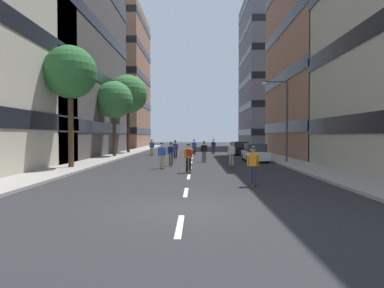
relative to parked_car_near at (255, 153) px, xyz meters
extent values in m
plane|color=#28282B|center=(-5.44, 5.29, -0.70)|extent=(144.67, 144.67, 0.00)
cube|color=#9E9991|center=(-13.40, 8.30, -0.63)|extent=(2.63, 66.31, 0.14)
cube|color=#9E9991|center=(2.51, 8.30, -0.63)|extent=(2.63, 66.31, 0.14)
cube|color=silver|center=(-5.44, -20.82, -0.70)|extent=(0.16, 2.20, 0.01)
cube|color=silver|center=(-5.44, -15.82, -0.70)|extent=(0.16, 2.20, 0.01)
cube|color=silver|center=(-5.44, -10.82, -0.70)|extent=(0.16, 2.20, 0.01)
cube|color=silver|center=(-5.44, -5.82, -0.70)|extent=(0.16, 2.20, 0.01)
cube|color=silver|center=(-5.44, -0.82, -0.70)|extent=(0.16, 2.20, 0.01)
cube|color=silver|center=(-5.44, 4.18, -0.70)|extent=(0.16, 2.20, 0.01)
cube|color=silver|center=(-5.44, 9.18, -0.70)|extent=(0.16, 2.20, 0.01)
cube|color=silver|center=(-5.44, 14.18, -0.70)|extent=(0.16, 2.20, 0.01)
cube|color=silver|center=(-5.44, 19.18, -0.70)|extent=(0.16, 2.20, 0.01)
cube|color=silver|center=(-5.44, 24.18, -0.70)|extent=(0.16, 2.20, 0.01)
cube|color=silver|center=(-5.44, 29.18, -0.70)|extent=(0.16, 2.20, 0.01)
cube|color=silver|center=(-5.44, 34.18, -0.70)|extent=(0.16, 2.20, 0.01)
cube|color=#4C4744|center=(-21.02, 6.17, 9.37)|extent=(12.61, 23.23, 20.14)
cube|color=black|center=(-21.02, 6.17, 2.32)|extent=(12.73, 23.35, 1.10)
cube|color=black|center=(-21.02, 6.17, 7.36)|extent=(12.73, 23.35, 1.10)
cube|color=black|center=(-21.02, 6.17, 12.39)|extent=(12.73, 23.35, 1.10)
cube|color=#9E6B51|center=(-21.02, 34.30, 11.62)|extent=(12.61, 16.62, 24.65)
cube|color=black|center=(-21.02, 34.30, 2.26)|extent=(12.73, 16.74, 1.10)
cube|color=black|center=(-21.02, 34.30, 7.19)|extent=(12.73, 16.74, 1.10)
cube|color=black|center=(-21.02, 34.30, 12.12)|extent=(12.73, 16.74, 1.10)
cube|color=black|center=(-21.02, 34.30, 17.05)|extent=(12.73, 16.74, 1.10)
cube|color=black|center=(-21.02, 34.30, 21.98)|extent=(12.73, 16.74, 1.10)
cube|color=#9E6B51|center=(10.13, 6.17, 9.54)|extent=(12.61, 17.16, 20.48)
cube|color=black|center=(10.13, 6.17, 2.37)|extent=(12.73, 17.28, 1.10)
cube|color=black|center=(10.13, 6.17, 7.49)|extent=(12.73, 17.28, 1.10)
cube|color=black|center=(10.13, 6.17, 12.61)|extent=(12.73, 17.28, 1.10)
cube|color=slate|center=(10.13, 34.30, 13.02)|extent=(12.61, 17.06, 27.44)
cube|color=black|center=(10.13, 34.30, 2.04)|extent=(12.73, 17.18, 1.10)
cube|color=black|center=(10.13, 34.30, 6.62)|extent=(12.73, 17.18, 1.10)
cube|color=black|center=(10.13, 34.30, 11.19)|extent=(12.73, 17.18, 1.10)
cube|color=black|center=(10.13, 34.30, 15.76)|extent=(12.73, 17.18, 1.10)
cube|color=black|center=(10.13, 34.30, 20.34)|extent=(12.73, 17.18, 1.10)
cube|color=black|center=(10.13, 34.30, 24.91)|extent=(12.73, 17.18, 1.10)
cube|color=silver|center=(0.00, 0.04, -0.17)|extent=(1.80, 4.40, 0.70)
cube|color=#2D3338|center=(0.00, -0.11, 0.50)|extent=(1.60, 2.10, 0.64)
cylinder|color=black|center=(-0.80, 1.49, -0.38)|extent=(0.22, 0.64, 0.64)
cylinder|color=black|center=(0.80, 1.49, -0.38)|extent=(0.22, 0.64, 0.64)
cylinder|color=black|center=(-0.80, -1.41, -0.38)|extent=(0.22, 0.64, 0.64)
cylinder|color=black|center=(0.80, -1.41, -0.38)|extent=(0.22, 0.64, 0.64)
cube|color=black|center=(0.00, 9.98, -0.17)|extent=(1.80, 4.40, 0.70)
cube|color=#2D3338|center=(0.00, 9.83, 0.50)|extent=(1.60, 2.10, 0.64)
cylinder|color=black|center=(-0.80, 11.43, -0.38)|extent=(0.22, 0.64, 0.64)
cylinder|color=black|center=(0.80, 11.43, -0.38)|extent=(0.22, 0.64, 0.64)
cylinder|color=black|center=(-0.80, 8.53, -0.38)|extent=(0.22, 0.64, 0.64)
cylinder|color=black|center=(0.80, 8.53, -0.38)|extent=(0.22, 0.64, 0.64)
cylinder|color=#4C3823|center=(-13.40, 5.45, 1.63)|extent=(0.36, 0.36, 4.38)
sphere|color=#387A3D|center=(-13.40, 5.45, 5.15)|extent=(3.79, 3.79, 3.79)
cylinder|color=#4C3823|center=(-13.40, -6.63, 1.98)|extent=(0.36, 0.36, 5.08)
sphere|color=#2D6B33|center=(-13.40, -6.63, 5.74)|extent=(3.49, 3.49, 3.49)
cylinder|color=#4C3823|center=(-13.40, 12.55, 2.19)|extent=(0.36, 0.36, 5.49)
sphere|color=#387A3D|center=(-13.40, 12.55, 6.57)|extent=(4.69, 4.69, 4.69)
cylinder|color=#3F3F44|center=(2.25, -1.73, 2.69)|extent=(0.16, 0.16, 6.50)
cylinder|color=#3F3F44|center=(1.35, -1.73, 5.84)|extent=(1.80, 0.10, 0.10)
ellipsoid|color=silver|center=(0.45, -1.73, 5.69)|extent=(0.50, 0.30, 0.24)
cube|color=brown|center=(-5.51, -8.75, -0.62)|extent=(0.36, 0.92, 0.02)
cylinder|color=#D8BF4C|center=(-5.56, -8.43, -0.66)|extent=(0.19, 0.10, 0.07)
cylinder|color=#D8BF4C|center=(-5.45, -9.06, -0.66)|extent=(0.19, 0.10, 0.07)
cylinder|color=black|center=(-5.59, -8.76, -0.21)|extent=(0.16, 0.16, 0.80)
cylinder|color=black|center=(-5.42, -8.73, -0.21)|extent=(0.16, 0.16, 0.80)
cube|color=orange|center=(-5.51, -8.75, 0.47)|extent=(0.35, 0.25, 0.55)
cylinder|color=orange|center=(-5.73, -8.74, 0.44)|extent=(0.13, 0.24, 0.55)
cylinder|color=orange|center=(-5.30, -8.66, 0.44)|extent=(0.13, 0.24, 0.55)
sphere|color=tan|center=(-5.51, -8.73, 0.92)|extent=(0.22, 0.22, 0.22)
sphere|color=black|center=(-5.51, -8.73, 0.97)|extent=(0.21, 0.21, 0.21)
cube|color=#A52626|center=(-5.47, -8.92, 0.50)|extent=(0.28, 0.20, 0.40)
cube|color=brown|center=(-7.35, -6.29, -0.62)|extent=(0.34, 0.92, 0.02)
cylinder|color=#D8BF4C|center=(-7.40, -5.98, -0.66)|extent=(0.19, 0.10, 0.07)
cylinder|color=#D8BF4C|center=(-7.30, -6.61, -0.66)|extent=(0.19, 0.10, 0.07)
cylinder|color=tan|center=(-7.44, -6.31, -0.21)|extent=(0.16, 0.16, 0.80)
cylinder|color=tan|center=(-7.27, -6.28, -0.21)|extent=(0.16, 0.16, 0.80)
cube|color=blue|center=(-7.35, -6.29, 0.47)|extent=(0.35, 0.25, 0.55)
cylinder|color=blue|center=(-7.58, -6.28, 0.44)|extent=(0.13, 0.24, 0.55)
cylinder|color=blue|center=(-7.14, -6.21, 0.44)|extent=(0.13, 0.24, 0.55)
sphere|color=beige|center=(-7.36, -6.27, 0.92)|extent=(0.22, 0.22, 0.22)
sphere|color=black|center=(-7.36, -6.27, 0.97)|extent=(0.21, 0.21, 0.21)
cube|color=brown|center=(-4.39, -0.94, -0.62)|extent=(0.29, 0.92, 0.02)
cylinder|color=#D8BF4C|center=(-4.43, -0.62, -0.66)|extent=(0.19, 0.09, 0.07)
cylinder|color=#D8BF4C|center=(-4.36, -1.26, -0.66)|extent=(0.19, 0.09, 0.07)
cylinder|color=#594C47|center=(-4.48, -0.95, -0.21)|extent=(0.15, 0.15, 0.80)
cylinder|color=#594C47|center=(-4.30, -0.93, -0.21)|extent=(0.15, 0.15, 0.80)
cube|color=black|center=(-4.39, -0.94, 0.47)|extent=(0.34, 0.23, 0.55)
cylinder|color=black|center=(-4.62, -0.92, 0.44)|extent=(0.11, 0.24, 0.55)
cylinder|color=black|center=(-4.18, -0.87, 0.44)|extent=(0.11, 0.24, 0.55)
sphere|color=#997051|center=(-4.39, -0.92, 0.92)|extent=(0.22, 0.22, 0.22)
sphere|color=black|center=(-4.39, -0.92, 0.97)|extent=(0.21, 0.21, 0.21)
cube|color=brown|center=(-6.90, -4.23, -0.62)|extent=(0.21, 0.90, 0.02)
cylinder|color=#D8BF4C|center=(-6.91, -3.91, -0.66)|extent=(0.18, 0.07, 0.07)
cylinder|color=#D8BF4C|center=(-6.90, -4.55, -0.66)|extent=(0.18, 0.07, 0.07)
cylinder|color=#594C47|center=(-6.99, -4.23, -0.21)|extent=(0.14, 0.14, 0.80)
cylinder|color=#594C47|center=(-6.81, -4.23, -0.21)|extent=(0.14, 0.14, 0.80)
cube|color=blue|center=(-6.90, -4.23, 0.47)|extent=(0.32, 0.20, 0.55)
cylinder|color=blue|center=(-7.12, -4.18, 0.44)|extent=(0.09, 0.23, 0.55)
cylinder|color=blue|center=(-6.68, -4.18, 0.44)|extent=(0.09, 0.23, 0.55)
sphere|color=#997051|center=(-6.90, -4.21, 0.92)|extent=(0.22, 0.22, 0.22)
sphere|color=black|center=(-6.90, -4.21, 0.97)|extent=(0.21, 0.21, 0.21)
cube|color=black|center=(-6.90, -4.41, 0.50)|extent=(0.26, 0.16, 0.40)
cube|color=brown|center=(-10.01, 8.68, -0.62)|extent=(0.31, 0.92, 0.02)
cylinder|color=#D8BF4C|center=(-9.97, 9.00, -0.66)|extent=(0.19, 0.09, 0.07)
cylinder|color=#D8BF4C|center=(-10.05, 8.36, -0.66)|extent=(0.19, 0.09, 0.07)
cylinder|color=tan|center=(-10.10, 8.69, -0.21)|extent=(0.16, 0.16, 0.80)
cylinder|color=tan|center=(-9.92, 8.67, -0.21)|extent=(0.16, 0.16, 0.80)
cube|color=black|center=(-10.01, 8.68, 0.47)|extent=(0.34, 0.24, 0.55)
cylinder|color=black|center=(-10.22, 8.76, 0.44)|extent=(0.12, 0.24, 0.55)
cylinder|color=black|center=(-9.78, 8.70, 0.44)|extent=(0.12, 0.24, 0.55)
sphere|color=#997051|center=(-10.00, 8.70, 0.92)|extent=(0.22, 0.22, 0.22)
sphere|color=black|center=(-10.00, 8.70, 0.97)|extent=(0.21, 0.21, 0.21)
cube|color=#3F72BF|center=(-10.03, 8.50, 0.50)|extent=(0.28, 0.19, 0.40)
cube|color=brown|center=(-2.49, -4.68, -0.62)|extent=(0.26, 0.91, 0.02)
cylinder|color=#D8BF4C|center=(-2.51, -4.36, -0.66)|extent=(0.18, 0.08, 0.07)
cylinder|color=#D8BF4C|center=(-2.47, -5.00, -0.66)|extent=(0.18, 0.08, 0.07)
cylinder|color=tan|center=(-2.58, -4.69, -0.21)|extent=(0.15, 0.15, 0.80)
cylinder|color=tan|center=(-2.40, -4.68, -0.21)|extent=(0.15, 0.15, 0.80)
cube|color=white|center=(-2.49, -4.68, 0.47)|extent=(0.33, 0.22, 0.55)
cylinder|color=white|center=(-2.71, -4.64, 0.44)|extent=(0.10, 0.23, 0.55)
cylinder|color=white|center=(-2.27, -4.62, 0.44)|extent=(0.10, 0.23, 0.55)
sphere|color=#997051|center=(-2.49, -4.66, 0.92)|extent=(0.22, 0.22, 0.22)
sphere|color=black|center=(-2.49, -4.66, 0.97)|extent=(0.21, 0.21, 0.21)
cube|color=brown|center=(-2.52, -14.15, -0.62)|extent=(0.38, 0.92, 0.02)
cylinder|color=#D8BF4C|center=(-2.46, -13.83, -0.66)|extent=(0.19, 0.10, 0.07)
cylinder|color=#D8BF4C|center=(-2.59, -14.46, -0.66)|extent=(0.19, 0.10, 0.07)
cylinder|color=#2D334C|center=(-2.61, -14.13, -0.21)|extent=(0.17, 0.17, 0.80)
cylinder|color=#2D334C|center=(-2.43, -14.16, -0.21)|extent=(0.17, 0.17, 0.80)
cube|color=orange|center=(-2.52, -14.15, 0.47)|extent=(0.35, 0.26, 0.55)
cylinder|color=orange|center=(-2.73, -14.05, 0.44)|extent=(0.13, 0.24, 0.55)
cylinder|color=orange|center=(-2.30, -14.14, 0.44)|extent=(0.13, 0.24, 0.55)
sphere|color=#997051|center=(-2.52, -14.13, 0.92)|extent=(0.22, 0.22, 0.22)
sphere|color=black|center=(-2.52, -14.13, 0.97)|extent=(0.21, 0.21, 0.21)
cube|color=brown|center=(-2.98, 11.64, -0.62)|extent=(0.22, 0.90, 0.02)
cylinder|color=#D8BF4C|center=(-2.99, 11.96, -0.66)|extent=(0.18, 0.07, 0.07)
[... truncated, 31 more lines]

